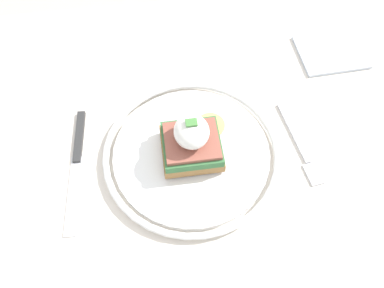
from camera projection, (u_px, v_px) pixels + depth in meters
ground_plane at (191, 257)px, 1.21m from camera, size 6.00×6.00×0.00m
dining_table at (190, 177)px, 0.69m from camera, size 1.08×0.69×0.72m
plate at (192, 153)px, 0.57m from camera, size 0.27×0.27×0.02m
sandwich at (191, 141)px, 0.54m from camera, size 0.10×0.11×0.08m
fork at (300, 147)px, 0.59m from camera, size 0.04×0.15×0.00m
knife at (77, 159)px, 0.57m from camera, size 0.03×0.21×0.01m
napkin at (331, 52)px, 0.69m from camera, size 0.12×0.10×0.01m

